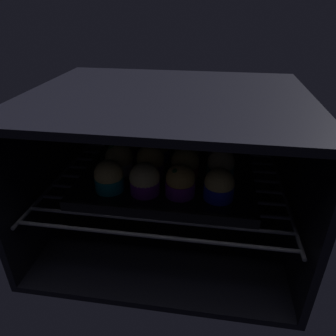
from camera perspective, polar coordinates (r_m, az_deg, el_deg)
oven_cavity at (r=76.84cm, az=0.31°, el=0.90°), size 59.00×47.00×37.00cm
oven_rack at (r=74.87cm, az=-0.17°, el=-2.90°), size 54.80×42.00×0.80cm
baking_tray at (r=75.58cm, az=-0.00°, el=-1.62°), size 40.14×32.04×2.20cm
muffin_row0_col0 at (r=69.45cm, az=-10.75°, el=-1.66°), size 6.45×6.45×7.08cm
muffin_row0_col1 at (r=67.34cm, az=-4.29°, el=-2.24°), size 6.64×6.64×7.09cm
muffin_row0_col2 at (r=66.44cm, az=2.26°, el=-2.48°), size 6.45×6.45×7.19cm
muffin_row0_col3 at (r=66.26cm, az=9.34°, el=-3.18°), size 6.45×6.45×6.94cm
muffin_row1_col0 at (r=76.26cm, az=-8.94°, el=1.52°), size 6.74×6.74×7.30cm
muffin_row1_col1 at (r=74.16cm, az=-3.19°, el=1.22°), size 6.65×6.65×7.64cm
muffin_row1_col2 at (r=73.40cm, az=3.15°, el=0.77°), size 6.67×6.67×7.50cm
muffin_row1_col3 at (r=73.37cm, az=9.59°, el=0.53°), size 6.45×6.45×7.56cm
muffin_row2_col0 at (r=83.06cm, az=-7.51°, el=4.21°), size 7.01×7.01×7.82cm
muffin_row2_col1 at (r=81.25cm, az=-2.00°, el=3.50°), size 6.45×6.45×6.95cm
muffin_row2_col2 at (r=80.26cm, az=3.54°, el=3.31°), size 6.70×6.70×7.41cm
muffin_row2_col3 at (r=80.60cm, az=9.61°, el=3.10°), size 6.45×6.45×7.27cm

